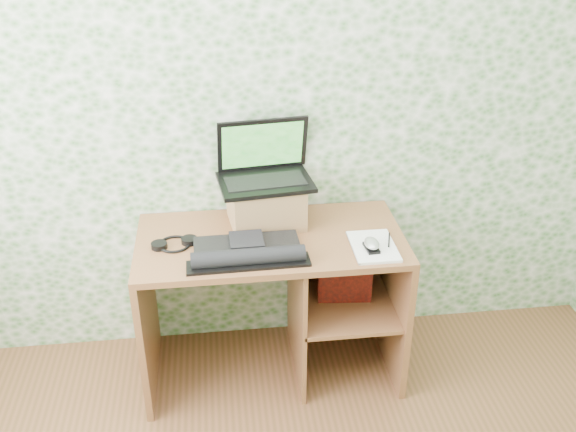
{
  "coord_description": "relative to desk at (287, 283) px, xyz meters",
  "views": [
    {
      "loc": [
        -0.22,
        -1.03,
        2.2
      ],
      "look_at": [
        0.07,
        1.39,
        0.88
      ],
      "focal_mm": 40.0,
      "sensor_mm": 36.0,
      "label": 1
    }
  ],
  "objects": [
    {
      "name": "wall_back",
      "position": [
        -0.08,
        0.28,
        0.82
      ],
      "size": [
        3.5,
        0.0,
        3.5
      ],
      "primitive_type": "plane",
      "rotation": [
        1.57,
        0.0,
        0.0
      ],
      "color": "silver",
      "rests_on": "ground"
    },
    {
      "name": "desk",
      "position": [
        0.0,
        0.0,
        0.0
      ],
      "size": [
        1.2,
        0.6,
        0.75
      ],
      "color": "brown",
      "rests_on": "floor"
    },
    {
      "name": "riser",
      "position": [
        -0.09,
        0.12,
        0.37
      ],
      "size": [
        0.36,
        0.31,
        0.2
      ],
      "primitive_type": "cube",
      "rotation": [
        0.0,
        0.0,
        0.12
      ],
      "color": "#916341",
      "rests_on": "desk"
    },
    {
      "name": "laptop",
      "position": [
        -0.09,
        0.16,
        0.53
      ],
      "size": [
        0.45,
        0.34,
        0.28
      ],
      "rotation": [
        0.0,
        0.0,
        0.12
      ],
      "color": "black",
      "rests_on": "riser"
    },
    {
      "name": "keyboard",
      "position": [
        -0.19,
        -0.17,
        0.29
      ],
      "size": [
        0.52,
        0.27,
        0.07
      ],
      "rotation": [
        0.0,
        0.0,
        0.02
      ],
      "color": "black",
      "rests_on": "desk"
    },
    {
      "name": "headphones",
      "position": [
        -0.5,
        -0.04,
        0.28
      ],
      "size": [
        0.2,
        0.17,
        0.02
      ],
      "rotation": [
        0.0,
        0.0,
        0.21
      ],
      "color": "black",
      "rests_on": "desk"
    },
    {
      "name": "notepad",
      "position": [
        0.36,
        -0.17,
        0.28
      ],
      "size": [
        0.19,
        0.27,
        0.01
      ],
      "primitive_type": "cube",
      "rotation": [
        0.0,
        0.0,
        -0.0
      ],
      "color": "white",
      "rests_on": "desk"
    },
    {
      "name": "mouse",
      "position": [
        0.34,
        -0.2,
        0.3
      ],
      "size": [
        0.07,
        0.11,
        0.03
      ],
      "primitive_type": "ellipsoid",
      "rotation": [
        0.0,
        0.0,
        0.09
      ],
      "color": "#BCBCBF",
      "rests_on": "notepad"
    },
    {
      "name": "pen",
      "position": [
        0.44,
        -0.14,
        0.28
      ],
      "size": [
        0.04,
        0.12,
        0.01
      ],
      "primitive_type": "cylinder",
      "rotation": [
        1.57,
        0.0,
        -0.28
      ],
      "color": "black",
      "rests_on": "notepad"
    },
    {
      "name": "red_box",
      "position": [
        0.27,
        -0.03,
        0.06
      ],
      "size": [
        0.26,
        0.11,
        0.3
      ],
      "primitive_type": "cube",
      "rotation": [
        0.0,
        0.0,
        -0.1
      ],
      "color": "#9A180E",
      "rests_on": "desk"
    }
  ]
}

